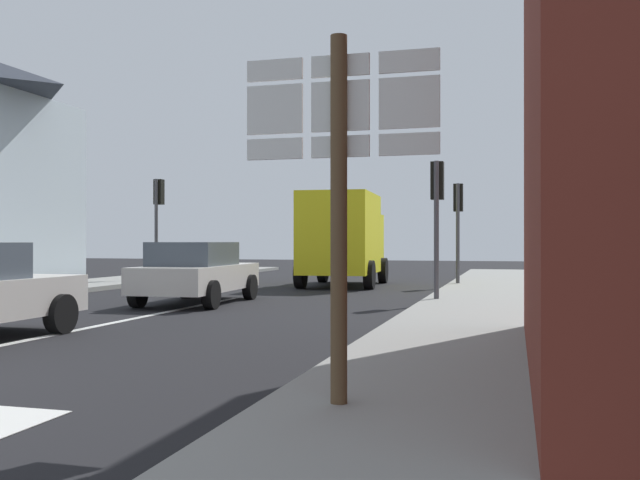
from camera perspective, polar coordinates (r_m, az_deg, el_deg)
The scene contains 9 objects.
ground_plane at distance 16.86m, azimuth -9.35°, elevation -5.18°, with size 80.00×80.00×0.00m, color black.
sidewalk_right at distance 13.34m, azimuth 12.76°, elevation -6.21°, with size 2.92×44.00×0.14m, color gray.
lane_centre_stripe at distance 13.35m, azimuth -16.61°, elevation -6.48°, with size 0.16×12.00×0.01m, color silver.
sedan_far at distance 17.15m, azimuth -9.93°, elevation -2.54°, with size 2.14×4.28×1.47m.
delivery_truck at distance 23.59m, azimuth 1.87°, elevation 0.28°, with size 2.72×5.11×3.05m.
route_sign_post at distance 5.91m, azimuth 1.58°, elevation 4.92°, with size 1.66×0.14×3.20m.
traffic_light_far_right at distance 23.42m, azimuth 11.08°, elevation 2.34°, with size 0.30×0.49×3.37m.
traffic_light_near_right at distance 17.01m, azimuth 9.42°, elevation 3.32°, with size 0.30×0.49×3.38m.
traffic_light_far_left at distance 25.93m, azimuth -12.92°, elevation 2.67°, with size 0.30×0.49×3.71m.
Camera 1 is at (7.04, -5.25, 1.48)m, focal length 39.68 mm.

